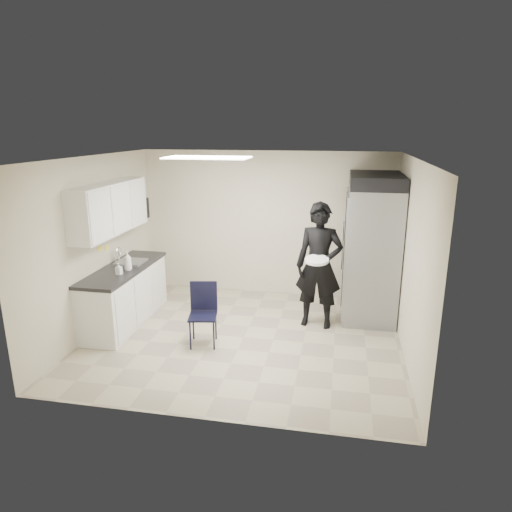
% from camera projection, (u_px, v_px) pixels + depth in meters
% --- Properties ---
extents(floor, '(4.50, 4.50, 0.00)m').
position_uv_depth(floor, '(244.00, 337.00, 6.73)').
color(floor, tan).
rests_on(floor, ground).
extents(ceiling, '(4.50, 4.50, 0.00)m').
position_uv_depth(ceiling, '(242.00, 158.00, 6.02)').
color(ceiling, white).
rests_on(ceiling, back_wall).
extents(back_wall, '(4.50, 0.00, 4.50)m').
position_uv_depth(back_wall, '(267.00, 224.00, 8.26)').
color(back_wall, beige).
rests_on(back_wall, floor).
extents(left_wall, '(0.00, 4.00, 4.00)m').
position_uv_depth(left_wall, '(95.00, 245.00, 6.78)').
color(left_wall, beige).
rests_on(left_wall, floor).
extents(right_wall, '(0.00, 4.00, 4.00)m').
position_uv_depth(right_wall, '(411.00, 261.00, 5.97)').
color(right_wall, beige).
rests_on(right_wall, floor).
extents(ceiling_panel, '(1.20, 0.60, 0.02)m').
position_uv_depth(ceiling_panel, '(207.00, 158.00, 6.51)').
color(ceiling_panel, white).
rests_on(ceiling_panel, ceiling).
extents(lower_counter, '(0.60, 1.90, 0.86)m').
position_uv_depth(lower_counter, '(125.00, 296.00, 7.15)').
color(lower_counter, silver).
rests_on(lower_counter, floor).
extents(countertop, '(0.64, 1.95, 0.05)m').
position_uv_depth(countertop, '(123.00, 269.00, 7.03)').
color(countertop, black).
rests_on(countertop, lower_counter).
extents(sink, '(0.42, 0.40, 0.14)m').
position_uv_depth(sink, '(131.00, 265.00, 7.26)').
color(sink, gray).
rests_on(sink, countertop).
extents(faucet, '(0.02, 0.02, 0.24)m').
position_uv_depth(faucet, '(119.00, 255.00, 7.26)').
color(faucet, silver).
rests_on(faucet, countertop).
extents(upper_cabinets, '(0.35, 1.80, 0.75)m').
position_uv_depth(upper_cabinets, '(110.00, 208.00, 6.79)').
color(upper_cabinets, silver).
rests_on(upper_cabinets, left_wall).
extents(towel_dispenser, '(0.22, 0.30, 0.35)m').
position_uv_depth(towel_dispenser, '(140.00, 209.00, 7.95)').
color(towel_dispenser, black).
rests_on(towel_dispenser, left_wall).
extents(notice_sticker_left, '(0.00, 0.12, 0.07)m').
position_uv_depth(notice_sticker_left, '(100.00, 249.00, 6.89)').
color(notice_sticker_left, yellow).
rests_on(notice_sticker_left, left_wall).
extents(notice_sticker_right, '(0.00, 0.12, 0.07)m').
position_uv_depth(notice_sticker_right, '(107.00, 248.00, 7.09)').
color(notice_sticker_right, yellow).
rests_on(notice_sticker_right, left_wall).
extents(commercial_fridge, '(0.80, 1.35, 2.10)m').
position_uv_depth(commercial_fridge, '(371.00, 253.00, 7.32)').
color(commercial_fridge, gray).
rests_on(commercial_fridge, floor).
extents(fridge_compressor, '(0.80, 1.35, 0.20)m').
position_uv_depth(fridge_compressor, '(377.00, 180.00, 7.00)').
color(fridge_compressor, black).
rests_on(fridge_compressor, commercial_fridge).
extents(folding_chair, '(0.45, 0.45, 0.86)m').
position_uv_depth(folding_chair, '(203.00, 316.00, 6.40)').
color(folding_chair, black).
rests_on(folding_chair, floor).
extents(man_tuxedo, '(0.75, 0.54, 1.93)m').
position_uv_depth(man_tuxedo, '(319.00, 266.00, 6.90)').
color(man_tuxedo, black).
rests_on(man_tuxedo, floor).
extents(bucket_lid, '(0.38, 0.38, 0.04)m').
position_uv_depth(bucket_lid, '(317.00, 260.00, 6.63)').
color(bucket_lid, white).
rests_on(bucket_lid, man_tuxedo).
extents(soap_bottle_a, '(0.14, 0.14, 0.29)m').
position_uv_depth(soap_bottle_a, '(128.00, 261.00, 6.84)').
color(soap_bottle_a, white).
rests_on(soap_bottle_a, countertop).
extents(soap_bottle_b, '(0.09, 0.09, 0.18)m').
position_uv_depth(soap_bottle_b, '(119.00, 269.00, 6.66)').
color(soap_bottle_b, silver).
rests_on(soap_bottle_b, countertop).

